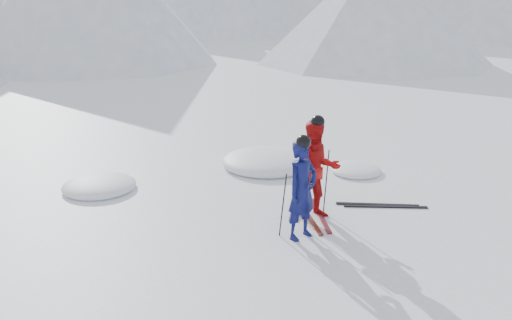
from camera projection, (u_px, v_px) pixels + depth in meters
name	position (u px, v px, depth m)	size (l,w,h in m)	color
ground	(358.00, 209.00, 11.03)	(160.00, 160.00, 0.00)	white
skier_blue	(302.00, 190.00, 9.50)	(0.66, 0.43, 1.80)	#0C104C
skier_red	(316.00, 170.00, 10.35)	(0.94, 0.73, 1.93)	#AE0D0E
pole_blue_left	(283.00, 205.00, 9.64)	(0.02, 0.02, 1.20)	black
pole_blue_right	(309.00, 200.00, 9.90)	(0.02, 0.02, 1.20)	black
pole_red_left	(296.00, 183.00, 10.58)	(0.02, 0.02, 1.29)	black
pole_red_right	(326.00, 182.00, 10.68)	(0.02, 0.02, 1.29)	black
ski_worn_left	(309.00, 217.00, 10.60)	(0.09, 1.70, 0.03)	black
ski_worn_right	(320.00, 215.00, 10.68)	(0.09, 1.70, 0.03)	black
ski_loose_a	(377.00, 205.00, 11.20)	(0.09, 1.70, 0.03)	black
ski_loose_b	(385.00, 207.00, 11.09)	(0.09, 1.70, 0.03)	black
snow_lumps	(239.00, 172.00, 13.26)	(7.43, 2.94, 0.50)	white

